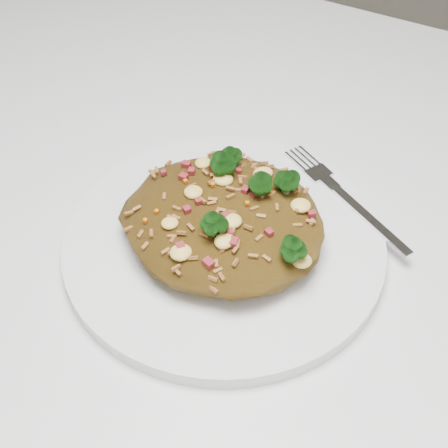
{
  "coord_description": "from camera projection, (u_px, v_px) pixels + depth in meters",
  "views": [
    {
      "loc": [
        0.14,
        -0.38,
        1.15
      ],
      "look_at": [
        -0.03,
        -0.06,
        0.78
      ],
      "focal_mm": 50.0,
      "sensor_mm": 36.0,
      "label": 1
    }
  ],
  "objects": [
    {
      "name": "dining_table",
      "position": [
        283.0,
        278.0,
        0.63
      ],
      "size": [
        1.2,
        0.8,
        0.75
      ],
      "color": "white",
      "rests_on": "ground"
    },
    {
      "name": "fried_rice",
      "position": [
        225.0,
        214.0,
        0.51
      ],
      "size": [
        0.17,
        0.16,
        0.06
      ],
      "color": "brown",
      "rests_on": "plate"
    },
    {
      "name": "plate",
      "position": [
        224.0,
        242.0,
        0.54
      ],
      "size": [
        0.27,
        0.27,
        0.01
      ],
      "primitive_type": "cylinder",
      "color": "white",
      "rests_on": "dining_table"
    },
    {
      "name": "fork",
      "position": [
        352.0,
        203.0,
        0.56
      ],
      "size": [
        0.15,
        0.09,
        0.0
      ],
      "rotation": [
        0.0,
        0.0,
        -0.5
      ],
      "color": "silver",
      "rests_on": "plate"
    }
  ]
}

